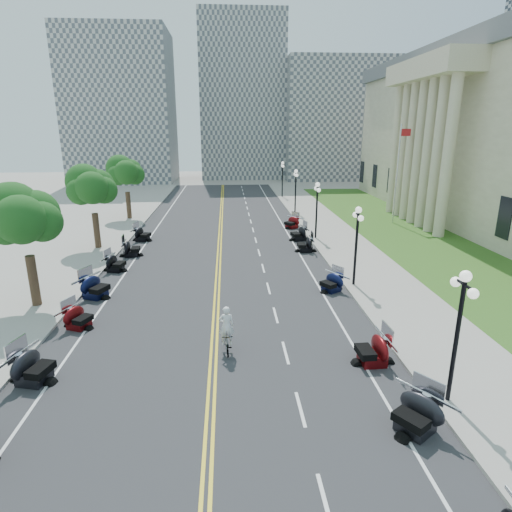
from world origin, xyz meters
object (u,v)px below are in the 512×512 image
object	(u,v)px
flagpole	(397,175)
bicycle	(227,342)
motorcycle_n_3	(417,412)
cyclist_rider	(226,313)

from	to	relation	value
flagpole	bicycle	size ratio (longest dim) A/B	6.21
flagpole	motorcycle_n_3	distance (m)	33.59
flagpole	motorcycle_n_3	bearing A→B (deg)	-109.67
bicycle	motorcycle_n_3	bearing A→B (deg)	-46.25
cyclist_rider	flagpole	bearing A→B (deg)	-124.08
motorcycle_n_3	bicycle	distance (m)	8.38
flagpole	bicycle	xyz separation A→B (m)	(-17.41, -25.73, -4.52)
flagpole	bicycle	bearing A→B (deg)	-124.08
motorcycle_n_3	cyclist_rider	size ratio (longest dim) A/B	1.10
motorcycle_n_3	cyclist_rider	xyz separation A→B (m)	(-6.20, 5.64, 1.18)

